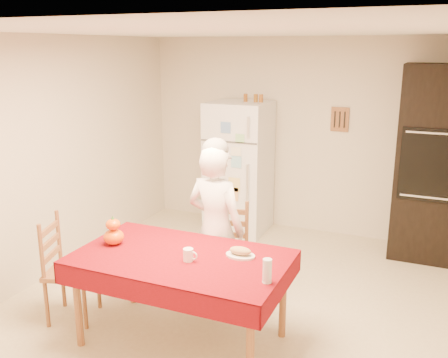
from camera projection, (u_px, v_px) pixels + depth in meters
The scene contains 17 objects.
floor at pixel (229, 302), 4.79m from camera, with size 4.50×4.50×0.00m, color tan.
room_shell at pixel (230, 135), 4.38m from camera, with size 4.02×4.52×2.51m.
refrigerator at pixel (239, 167), 6.49m from camera, with size 0.75×0.74×1.70m.
oven_cabinet at pixel (429, 164), 5.59m from camera, with size 0.70×0.62×2.20m.
dining_table at pixel (181, 264), 3.99m from camera, with size 1.70×1.00×0.76m.
chair_far at pixel (226, 247), 4.79m from camera, with size 0.49×0.48×0.95m.
chair_left at pixel (64, 265), 4.41m from camera, with size 0.51×0.52×0.95m.
seated_woman at pixel (216, 229), 4.51m from camera, with size 0.57×0.37×1.56m, color white.
coffee_mug at pixel (188, 255), 3.87m from camera, with size 0.08×0.08×0.10m, color white.
pumpkin_lower at pixel (114, 237), 4.19m from camera, with size 0.17×0.17×0.13m, color #CF4204.
pumpkin_upper at pixel (113, 224), 4.16m from camera, with size 0.12×0.12×0.09m, color #E03F05.
wine_glass at pixel (267, 271), 3.50m from camera, with size 0.07×0.07×0.18m, color silver.
bread_plate at pixel (240, 255), 3.95m from camera, with size 0.24×0.24×0.02m, color silver.
bread_loaf at pixel (240, 251), 3.94m from camera, with size 0.18×0.10×0.06m, color tan.
spice_jar_left at pixel (246, 98), 6.28m from camera, with size 0.05×0.05×0.10m, color brown.
spice_jar_mid at pixel (256, 98), 6.22m from camera, with size 0.05×0.05×0.10m, color brown.
spice_jar_right at pixel (261, 98), 6.20m from camera, with size 0.05×0.05×0.10m, color #92501A.
Camera 1 is at (1.67, -3.99, 2.38)m, focal length 40.00 mm.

